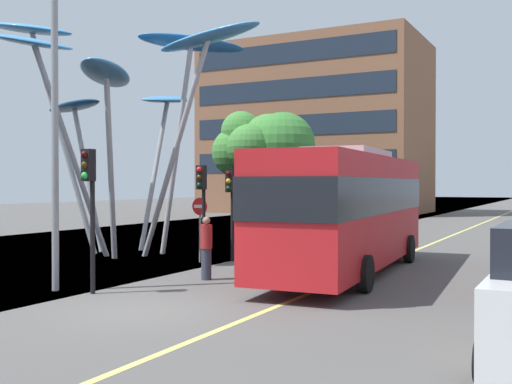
{
  "coord_description": "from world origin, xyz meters",
  "views": [
    {
      "loc": [
        8.48,
        -10.7,
        2.77
      ],
      "look_at": [
        -0.53,
        6.37,
        2.5
      ],
      "focal_mm": 43.15,
      "sensor_mm": 36.0,
      "label": 1
    }
  ],
  "objects_px": {
    "red_bus": "(349,206)",
    "traffic_light_opposite": "(311,190)",
    "no_entry_sign": "(200,219)",
    "leaf_sculpture": "(118,78)",
    "traffic_light_island_mid": "(231,195)",
    "pedestrian": "(206,248)",
    "traffic_light_kerb_near": "(90,189)",
    "street_lamp": "(65,81)",
    "traffic_light_kerb_far": "(202,193)"
  },
  "relations": [
    {
      "from": "red_bus",
      "to": "traffic_light_opposite",
      "type": "xyz_separation_m",
      "value": [
        -5.11,
        9.27,
        0.38
      ]
    },
    {
      "from": "traffic_light_opposite",
      "to": "no_entry_sign",
      "type": "bearing_deg",
      "value": -92.3
    },
    {
      "from": "leaf_sculpture",
      "to": "traffic_light_island_mid",
      "type": "height_order",
      "value": "leaf_sculpture"
    },
    {
      "from": "traffic_light_opposite",
      "to": "no_entry_sign",
      "type": "xyz_separation_m",
      "value": [
        -0.37,
        -9.2,
        -0.94
      ]
    },
    {
      "from": "traffic_light_island_mid",
      "to": "pedestrian",
      "type": "xyz_separation_m",
      "value": [
        1.47,
        -3.93,
        -1.45
      ]
    },
    {
      "from": "traffic_light_kerb_near",
      "to": "street_lamp",
      "type": "height_order",
      "value": "street_lamp"
    },
    {
      "from": "traffic_light_kerb_near",
      "to": "street_lamp",
      "type": "relative_size",
      "value": 0.42
    },
    {
      "from": "traffic_light_kerb_near",
      "to": "traffic_light_opposite",
      "type": "relative_size",
      "value": 1.07
    },
    {
      "from": "traffic_light_opposite",
      "to": "no_entry_sign",
      "type": "distance_m",
      "value": 9.25
    },
    {
      "from": "pedestrian",
      "to": "leaf_sculpture",
      "type": "bearing_deg",
      "value": 150.35
    },
    {
      "from": "leaf_sculpture",
      "to": "traffic_light_kerb_far",
      "type": "xyz_separation_m",
      "value": [
        4.74,
        -1.35,
        -4.39
      ]
    },
    {
      "from": "traffic_light_kerb_far",
      "to": "leaf_sculpture",
      "type": "bearing_deg",
      "value": 164.05
    },
    {
      "from": "leaf_sculpture",
      "to": "street_lamp",
      "type": "bearing_deg",
      "value": -58.71
    },
    {
      "from": "traffic_light_opposite",
      "to": "traffic_light_kerb_far",
      "type": "bearing_deg",
      "value": -88.31
    },
    {
      "from": "street_lamp",
      "to": "pedestrian",
      "type": "height_order",
      "value": "street_lamp"
    },
    {
      "from": "leaf_sculpture",
      "to": "traffic_light_kerb_near",
      "type": "height_order",
      "value": "leaf_sculpture"
    },
    {
      "from": "red_bus",
      "to": "traffic_light_kerb_near",
      "type": "height_order",
      "value": "red_bus"
    },
    {
      "from": "traffic_light_opposite",
      "to": "street_lamp",
      "type": "height_order",
      "value": "street_lamp"
    },
    {
      "from": "traffic_light_kerb_near",
      "to": "pedestrian",
      "type": "bearing_deg",
      "value": 68.24
    },
    {
      "from": "red_bus",
      "to": "traffic_light_kerb_far",
      "type": "height_order",
      "value": "red_bus"
    },
    {
      "from": "red_bus",
      "to": "traffic_light_island_mid",
      "type": "distance_m",
      "value": 4.77
    },
    {
      "from": "red_bus",
      "to": "traffic_light_island_mid",
      "type": "xyz_separation_m",
      "value": [
        -4.68,
        0.86,
        0.29
      ]
    },
    {
      "from": "street_lamp",
      "to": "traffic_light_island_mid",
      "type": "bearing_deg",
      "value": 84.9
    },
    {
      "from": "street_lamp",
      "to": "pedestrian",
      "type": "xyz_separation_m",
      "value": [
        2.12,
        3.33,
        -4.47
      ]
    },
    {
      "from": "leaf_sculpture",
      "to": "pedestrian",
      "type": "height_order",
      "value": "leaf_sculpture"
    },
    {
      "from": "street_lamp",
      "to": "traffic_light_kerb_near",
      "type": "bearing_deg",
      "value": 1.08
    },
    {
      "from": "leaf_sculpture",
      "to": "traffic_light_island_mid",
      "type": "distance_m",
      "value": 6.62
    },
    {
      "from": "leaf_sculpture",
      "to": "traffic_light_island_mid",
      "type": "relative_size",
      "value": 3.55
    },
    {
      "from": "traffic_light_kerb_near",
      "to": "pedestrian",
      "type": "height_order",
      "value": "traffic_light_kerb_near"
    },
    {
      "from": "traffic_light_kerb_far",
      "to": "traffic_light_island_mid",
      "type": "height_order",
      "value": "traffic_light_kerb_far"
    },
    {
      "from": "traffic_light_kerb_near",
      "to": "traffic_light_kerb_far",
      "type": "bearing_deg",
      "value": 92.87
    },
    {
      "from": "leaf_sculpture",
      "to": "red_bus",
      "type": "bearing_deg",
      "value": -3.2
    },
    {
      "from": "red_bus",
      "to": "leaf_sculpture",
      "type": "relative_size",
      "value": 0.98
    },
    {
      "from": "traffic_light_island_mid",
      "to": "no_entry_sign",
      "type": "distance_m",
      "value": 1.4
    },
    {
      "from": "red_bus",
      "to": "traffic_light_kerb_near",
      "type": "bearing_deg",
      "value": -125.35
    },
    {
      "from": "street_lamp",
      "to": "traffic_light_kerb_far",
      "type": "bearing_deg",
      "value": 84.7
    },
    {
      "from": "traffic_light_opposite",
      "to": "street_lamp",
      "type": "bearing_deg",
      "value": -90.81
    },
    {
      "from": "traffic_light_kerb_far",
      "to": "street_lamp",
      "type": "height_order",
      "value": "street_lamp"
    },
    {
      "from": "traffic_light_kerb_far",
      "to": "traffic_light_opposite",
      "type": "xyz_separation_m",
      "value": [
        -0.3,
        10.09,
        0.01
      ]
    },
    {
      "from": "street_lamp",
      "to": "no_entry_sign",
      "type": "distance_m",
      "value": 7.55
    },
    {
      "from": "traffic_light_kerb_near",
      "to": "pedestrian",
      "type": "distance_m",
      "value": 3.96
    },
    {
      "from": "traffic_light_kerb_near",
      "to": "pedestrian",
      "type": "xyz_separation_m",
      "value": [
        1.32,
        3.32,
        -1.71
      ]
    },
    {
      "from": "red_bus",
      "to": "street_lamp",
      "type": "height_order",
      "value": "street_lamp"
    },
    {
      "from": "leaf_sculpture",
      "to": "traffic_light_kerb_near",
      "type": "bearing_deg",
      "value": -54.09
    },
    {
      "from": "no_entry_sign",
      "to": "leaf_sculpture",
      "type": "bearing_deg",
      "value": 173.54
    },
    {
      "from": "street_lamp",
      "to": "no_entry_sign",
      "type": "xyz_separation_m",
      "value": [
        -0.15,
        6.48,
        -3.86
      ]
    },
    {
      "from": "leaf_sculpture",
      "to": "street_lamp",
      "type": "distance_m",
      "value": 8.25
    },
    {
      "from": "red_bus",
      "to": "pedestrian",
      "type": "relative_size",
      "value": 6.25
    },
    {
      "from": "traffic_light_kerb_near",
      "to": "traffic_light_kerb_far",
      "type": "relative_size",
      "value": 1.08
    },
    {
      "from": "traffic_light_kerb_near",
      "to": "street_lamp",
      "type": "bearing_deg",
      "value": -178.92
    }
  ]
}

